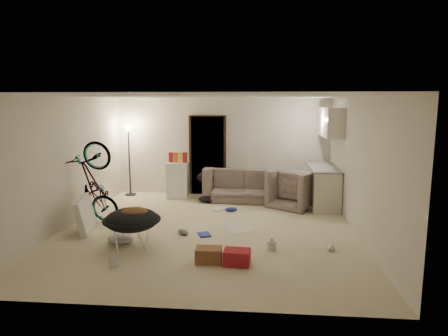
# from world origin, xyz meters

# --- Properties ---
(floor) EXTENTS (5.50, 6.00, 0.02)m
(floor) POSITION_xyz_m (0.00, 0.00, -0.01)
(floor) COLOR beige
(floor) RESTS_ON ground
(ceiling) EXTENTS (5.50, 6.00, 0.02)m
(ceiling) POSITION_xyz_m (0.00, 0.00, 2.51)
(ceiling) COLOR white
(ceiling) RESTS_ON wall_back
(wall_back) EXTENTS (5.50, 0.02, 2.50)m
(wall_back) POSITION_xyz_m (0.00, 3.01, 1.25)
(wall_back) COLOR silver
(wall_back) RESTS_ON floor
(wall_front) EXTENTS (5.50, 0.02, 2.50)m
(wall_front) POSITION_xyz_m (0.00, -3.01, 1.25)
(wall_front) COLOR silver
(wall_front) RESTS_ON floor
(wall_left) EXTENTS (0.02, 6.00, 2.50)m
(wall_left) POSITION_xyz_m (-2.76, 0.00, 1.25)
(wall_left) COLOR silver
(wall_left) RESTS_ON floor
(wall_right) EXTENTS (0.02, 6.00, 2.50)m
(wall_right) POSITION_xyz_m (2.76, 0.00, 1.25)
(wall_right) COLOR silver
(wall_right) RESTS_ON floor
(doorway) EXTENTS (0.85, 0.10, 2.04)m
(doorway) POSITION_xyz_m (-0.40, 2.97, 1.02)
(doorway) COLOR black
(doorway) RESTS_ON floor
(door_trim) EXTENTS (0.97, 0.04, 2.10)m
(door_trim) POSITION_xyz_m (-0.40, 2.94, 1.02)
(door_trim) COLOR black
(door_trim) RESTS_ON floor
(floor_lamp) EXTENTS (0.28, 0.28, 1.81)m
(floor_lamp) POSITION_xyz_m (-2.40, 2.65, 1.31)
(floor_lamp) COLOR black
(floor_lamp) RESTS_ON floor
(kitchen_counter) EXTENTS (0.60, 1.50, 0.88)m
(kitchen_counter) POSITION_xyz_m (2.43, 2.00, 0.44)
(kitchen_counter) COLOR beige
(kitchen_counter) RESTS_ON floor
(counter_top) EXTENTS (0.64, 1.54, 0.04)m
(counter_top) POSITION_xyz_m (2.43, 2.00, 0.90)
(counter_top) COLOR gray
(counter_top) RESTS_ON kitchen_counter
(kitchen_uppers) EXTENTS (0.38, 1.40, 0.65)m
(kitchen_uppers) POSITION_xyz_m (2.56, 2.00, 1.95)
(kitchen_uppers) COLOR beige
(kitchen_uppers) RESTS_ON wall_right
(sofa) EXTENTS (2.09, 0.93, 0.60)m
(sofa) POSITION_xyz_m (0.62, 2.45, 0.30)
(sofa) COLOR #333932
(sofa) RESTS_ON floor
(armchair) EXTENTS (1.29, 1.25, 0.63)m
(armchair) POSITION_xyz_m (1.83, 1.92, 0.32)
(armchair) COLOR #333932
(armchair) RESTS_ON floor
(bicycle) EXTENTS (1.77, 0.95, 0.98)m
(bicycle) POSITION_xyz_m (-2.30, 0.19, 0.44)
(bicycle) COLOR black
(bicycle) RESTS_ON floor
(book_asset) EXTENTS (0.24, 0.24, 0.02)m
(book_asset) POSITION_xyz_m (-1.20, -1.97, 0.01)
(book_asset) COLOR maroon
(book_asset) RESTS_ON floor
(mini_fridge) EXTENTS (0.56, 0.56, 0.89)m
(mini_fridge) POSITION_xyz_m (-1.11, 2.55, 0.45)
(mini_fridge) COLOR white
(mini_fridge) RESTS_ON floor
(snack_box_0) EXTENTS (0.11, 0.08, 0.30)m
(snack_box_0) POSITION_xyz_m (-1.28, 2.55, 1.00)
(snack_box_0) COLOR maroon
(snack_box_0) RESTS_ON mini_fridge
(snack_box_1) EXTENTS (0.10, 0.07, 0.30)m
(snack_box_1) POSITION_xyz_m (-1.16, 2.55, 1.00)
(snack_box_1) COLOR orange
(snack_box_1) RESTS_ON mini_fridge
(snack_box_2) EXTENTS (0.11, 0.08, 0.30)m
(snack_box_2) POSITION_xyz_m (-1.04, 2.55, 1.00)
(snack_box_2) COLOR yellow
(snack_box_2) RESTS_ON mini_fridge
(snack_box_3) EXTENTS (0.11, 0.09, 0.30)m
(snack_box_3) POSITION_xyz_m (-0.92, 2.55, 1.00)
(snack_box_3) COLOR maroon
(snack_box_3) RESTS_ON mini_fridge
(saucer_chair) EXTENTS (0.95, 0.95, 0.67)m
(saucer_chair) POSITION_xyz_m (-1.13, -1.12, 0.40)
(saucer_chair) COLOR silver
(saucer_chair) RESTS_ON floor
(hoodie) EXTENTS (0.60, 0.56, 0.22)m
(hoodie) POSITION_xyz_m (-1.08, -1.15, 0.60)
(hoodie) COLOR brown
(hoodie) RESTS_ON saucer_chair
(sofa_drape) EXTENTS (0.58, 0.48, 0.28)m
(sofa_drape) POSITION_xyz_m (-0.33, 2.45, 0.54)
(sofa_drape) COLOR black
(sofa_drape) RESTS_ON sofa
(tv_box) EXTENTS (0.45, 0.99, 0.64)m
(tv_box) POSITION_xyz_m (-2.30, -0.30, 0.32)
(tv_box) COLOR silver
(tv_box) RESTS_ON floor
(drink_case_a) EXTENTS (0.40, 0.29, 0.22)m
(drink_case_a) POSITION_xyz_m (0.21, -1.59, 0.11)
(drink_case_a) COLOR brown
(drink_case_a) RESTS_ON floor
(drink_case_b) EXTENTS (0.41, 0.31, 0.23)m
(drink_case_b) POSITION_xyz_m (0.64, -1.64, 0.11)
(drink_case_b) COLOR maroon
(drink_case_b) RESTS_ON floor
(juicer) EXTENTS (0.15, 0.15, 0.22)m
(juicer) POSITION_xyz_m (1.17, -0.99, 0.09)
(juicer) COLOR beige
(juicer) RESTS_ON floor
(newspaper) EXTENTS (0.66, 0.70, 0.01)m
(newspaper) POSITION_xyz_m (0.54, 0.04, 0.00)
(newspaper) COLOR silver
(newspaper) RESTS_ON floor
(book_blue) EXTENTS (0.28, 0.32, 0.03)m
(book_blue) POSITION_xyz_m (-0.03, -0.37, 0.01)
(book_blue) COLOR #293796
(book_blue) RESTS_ON floor
(book_white) EXTENTS (0.29, 0.32, 0.02)m
(book_white) POSITION_xyz_m (0.03, 1.38, 0.01)
(book_white) COLOR silver
(book_white) RESTS_ON floor
(shoe_0) EXTENTS (0.29, 0.18, 0.10)m
(shoe_0) POSITION_xyz_m (0.34, 1.27, 0.05)
(shoe_0) COLOR #293796
(shoe_0) RESTS_ON floor
(shoe_1) EXTENTS (0.24, 0.31, 0.11)m
(shoe_1) POSITION_xyz_m (0.16, 2.02, 0.05)
(shoe_1) COLOR slate
(shoe_1) RESTS_ON floor
(shoe_3) EXTENTS (0.28, 0.26, 0.10)m
(shoe_3) POSITION_xyz_m (-0.42, -0.38, 0.05)
(shoe_3) COLOR slate
(shoe_3) RESTS_ON floor
(shoe_4) EXTENTS (0.19, 0.29, 0.10)m
(shoe_4) POSITION_xyz_m (2.13, -0.90, 0.05)
(shoe_4) COLOR white
(shoe_4) RESTS_ON floor
(clothes_lump_b) EXTENTS (0.50, 0.44, 0.15)m
(clothes_lump_b) POSITION_xyz_m (-0.28, 2.09, 0.07)
(clothes_lump_b) COLOR black
(clothes_lump_b) RESTS_ON floor
(clothes_lump_c) EXTENTS (0.57, 0.53, 0.14)m
(clothes_lump_c) POSITION_xyz_m (-1.43, -0.87, 0.07)
(clothes_lump_c) COLOR silver
(clothes_lump_c) RESTS_ON floor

